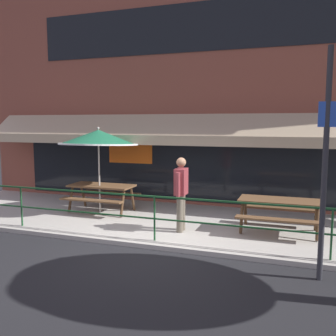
# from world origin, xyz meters

# --- Properties ---
(ground_plane) EXTENTS (120.00, 120.00, 0.00)m
(ground_plane) POSITION_xyz_m (0.00, 0.00, 0.00)
(ground_plane) COLOR black
(patio_deck) EXTENTS (15.00, 4.00, 0.10)m
(patio_deck) POSITION_xyz_m (0.00, 2.00, 0.05)
(patio_deck) COLOR #ADA89E
(patio_deck) RESTS_ON ground
(restaurant_building) EXTENTS (15.00, 1.60, 7.63)m
(restaurant_building) POSITION_xyz_m (0.00, 4.22, 3.79)
(restaurant_building) COLOR brown
(restaurant_building) RESTS_ON ground
(patio_railing) EXTENTS (13.84, 0.04, 0.97)m
(patio_railing) POSITION_xyz_m (0.00, 0.30, 0.80)
(patio_railing) COLOR #194723
(patio_railing) RESTS_ON patio_deck
(picnic_table_left) EXTENTS (1.80, 1.42, 0.76)m
(picnic_table_left) POSITION_xyz_m (-2.34, 2.23, 0.71)
(picnic_table_left) COLOR brown
(picnic_table_left) RESTS_ON patio_deck
(picnic_table_centre) EXTENTS (1.80, 1.42, 0.76)m
(picnic_table_centre) POSITION_xyz_m (2.47, 1.77, 0.71)
(picnic_table_centre) COLOR brown
(picnic_table_centre) RESTS_ON patio_deck
(patio_umbrella_left) EXTENTS (2.14, 2.14, 2.38)m
(patio_umbrella_left) POSITION_xyz_m (-2.34, 2.12, 2.18)
(patio_umbrella_left) COLOR #B7B2A8
(patio_umbrella_left) RESTS_ON patio_deck
(pedestrian_walking) EXTENTS (0.25, 0.62, 1.71)m
(pedestrian_walking) POSITION_xyz_m (0.32, 1.15, 1.06)
(pedestrian_walking) COLOR #665B4C
(pedestrian_walking) RESTS_ON patio_deck
(street_sign_pole) EXTENTS (0.28, 0.09, 3.79)m
(street_sign_pole) POSITION_xyz_m (3.23, -0.45, 1.95)
(street_sign_pole) COLOR #2D2D33
(street_sign_pole) RESTS_ON ground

